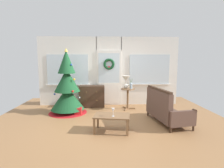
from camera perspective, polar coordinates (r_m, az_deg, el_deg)
ground_plane at (r=5.04m, az=-0.31°, el=-12.19°), size 6.76×6.76×0.00m
back_wall_with_door at (r=6.84m, az=-0.96°, el=4.05°), size 5.20×0.19×2.55m
christmas_tree at (r=5.99m, az=-13.87°, el=-1.65°), size 1.22×1.22×2.08m
dresser_cabinet at (r=6.68m, az=-6.31°, el=-3.81°), size 0.91×0.46×0.78m
settee_sofa at (r=5.17m, az=16.21°, el=-7.62°), size 0.92×1.56×0.96m
side_table at (r=6.31m, az=4.96°, el=-3.34°), size 0.50×0.48×0.72m
table_lamp at (r=6.27m, az=4.43°, el=1.18°), size 0.28×0.28×0.44m
flower_vase at (r=6.21m, az=5.98°, el=-0.45°), size 0.11×0.10×0.35m
coffee_table at (r=4.41m, az=-0.10°, el=-10.47°), size 0.91×0.65×0.40m
wine_glass at (r=4.26m, az=0.35°, el=-8.28°), size 0.08×0.08×0.20m
gift_box at (r=5.85m, az=-10.55°, el=-8.35°), size 0.22×0.20×0.22m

